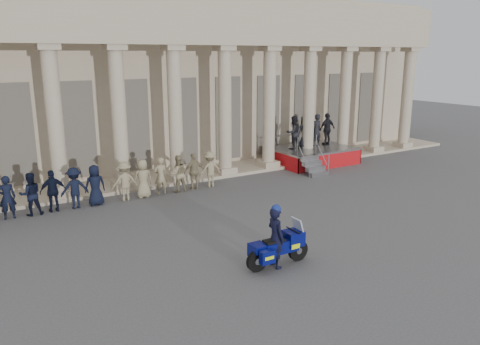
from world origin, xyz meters
The scene contains 6 objects.
ground centered at (0.00, 0.00, 0.00)m, with size 90.00×90.00×0.00m, color #48484A.
building centered at (0.00, 14.74, 4.52)m, with size 40.00×12.50×9.00m.
officer_rank centered at (-5.43, 6.60, 0.82)m, with size 16.43×0.62×1.64m.
reviewing_stand centered at (9.24, 7.91, 1.38)m, with size 4.38×4.17×2.68m.
motorcycle centered at (0.14, -1.75, 0.57)m, with size 2.06×0.84×1.32m.
rider centered at (0.03, -1.75, 0.92)m, with size 0.43×0.65×1.86m.
Camera 1 is at (-7.20, -11.75, 5.89)m, focal length 35.00 mm.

